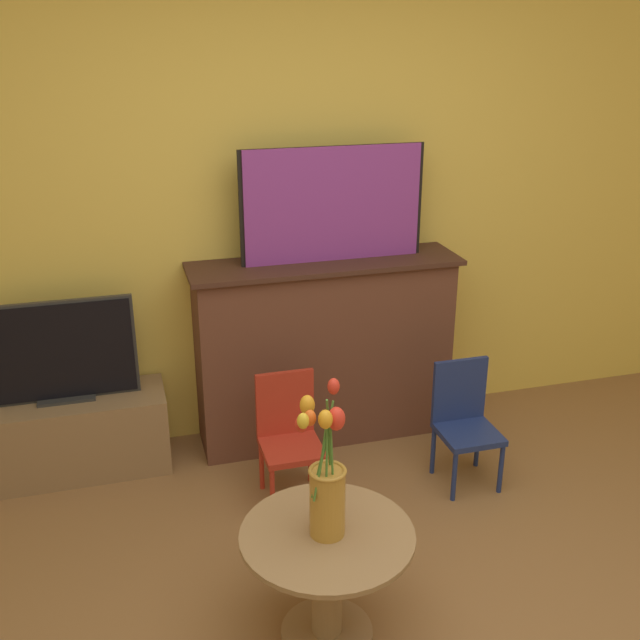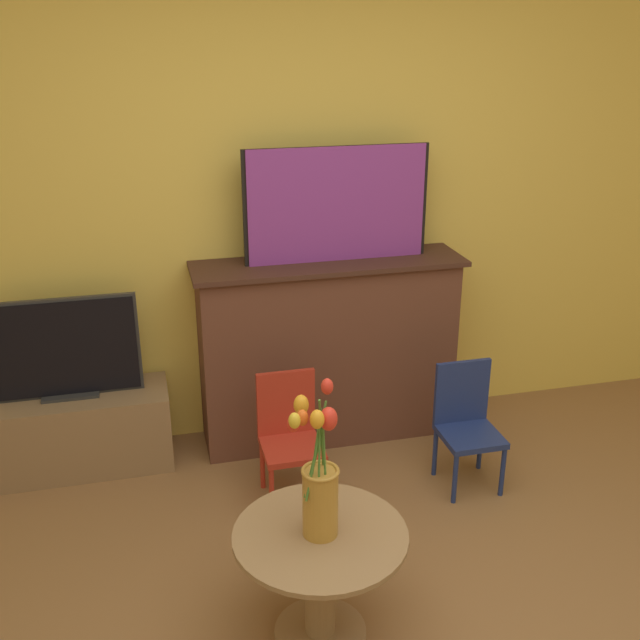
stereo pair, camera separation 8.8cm
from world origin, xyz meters
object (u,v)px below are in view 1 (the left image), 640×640
painting (333,204)px  chair_red (289,432)px  vase_tulips (326,483)px  tv_monitor (61,353)px  chair_blue (464,418)px

painting → chair_red: 1.15m
chair_red → vase_tulips: (-0.09, -0.93, 0.33)m
painting → tv_monitor: painting is taller
painting → tv_monitor: bearing=-179.0°
painting → vase_tulips: (-0.45, -1.45, -0.63)m
tv_monitor → chair_red: size_ratio=1.16×
chair_red → vase_tulips: vase_tulips is taller
tv_monitor → chair_red: (1.01, -0.49, -0.32)m
chair_red → chair_blue: size_ratio=1.00×
chair_red → chair_blue: bearing=-6.5°
tv_monitor → painting: bearing=1.0°
chair_red → vase_tulips: bearing=-95.3°
painting → chair_red: (-0.37, -0.52, -0.96)m
painting → chair_blue: painting is taller
tv_monitor → vase_tulips: size_ratio=1.28×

